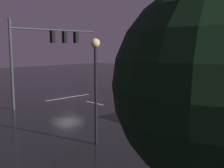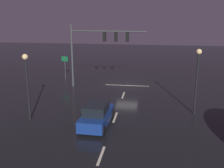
# 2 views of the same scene
# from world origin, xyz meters

# --- Properties ---
(ground_plane) EXTENTS (80.00, 80.00, 0.00)m
(ground_plane) POSITION_xyz_m (0.00, 0.00, 0.00)
(ground_plane) COLOR black
(traffic_signal_assembly) EXTENTS (8.21, 0.47, 6.87)m
(traffic_signal_assembly) POSITION_xyz_m (3.06, 1.40, 4.91)
(traffic_signal_assembly) COLOR #383A3D
(traffic_signal_assembly) RESTS_ON ground_plane
(lane_dash_far) EXTENTS (0.16, 2.20, 0.01)m
(lane_dash_far) POSITION_xyz_m (0.00, 4.00, 0.00)
(lane_dash_far) COLOR beige
(lane_dash_far) RESTS_ON ground_plane
(lane_dash_mid) EXTENTS (0.16, 2.20, 0.01)m
(lane_dash_mid) POSITION_xyz_m (0.00, 10.00, 0.00)
(lane_dash_mid) COLOR beige
(lane_dash_mid) RESTS_ON ground_plane
(stop_bar) EXTENTS (5.00, 0.16, 0.01)m
(stop_bar) POSITION_xyz_m (0.00, 0.22, 0.00)
(stop_bar) COLOR beige
(stop_bar) RESTS_ON ground_plane
(car_approaching) EXTENTS (2.04, 4.42, 1.70)m
(car_approaching) POSITION_xyz_m (1.14, 11.78, 0.80)
(car_approaching) COLOR navy
(car_approaching) RESTS_ON ground_plane
(street_lamp_left_kerb) EXTENTS (0.44, 0.44, 5.37)m
(street_lamp_left_kerb) POSITION_xyz_m (-6.33, 8.26, 3.73)
(street_lamp_left_kerb) COLOR black
(street_lamp_left_kerb) RESTS_ON ground_plane
(street_lamp_right_kerb) EXTENTS (0.44, 0.44, 5.18)m
(street_lamp_right_kerb) POSITION_xyz_m (6.48, 11.50, 3.61)
(street_lamp_right_kerb) COLOR black
(street_lamp_right_kerb) RESTS_ON ground_plane
(tree_right_near) EXTENTS (3.50, 3.50, 5.90)m
(tree_right_near) POSITION_xyz_m (10.65, 19.28, 4.12)
(tree_right_near) COLOR #382314
(tree_right_near) RESTS_ON ground_plane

